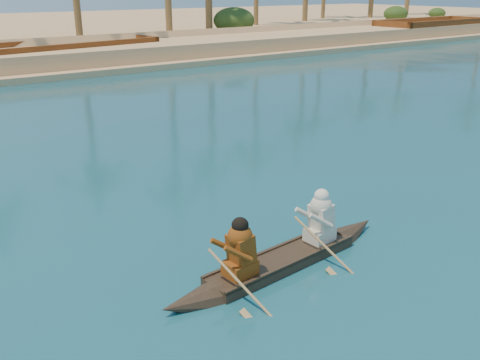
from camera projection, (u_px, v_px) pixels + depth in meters
sandy_embankment at (17, 35)px, 50.08m from camera, size 150.00×51.00×1.50m
shrub_cluster at (75, 40)px, 38.21m from camera, size 100.00×6.00×2.40m
canoe at (282, 252)px, 9.79m from camera, size 5.28×1.06×1.44m
barge_mid at (69, 56)px, 33.81m from camera, size 11.82×5.45×1.90m
barge_right at (431, 30)px, 52.20m from camera, size 12.93×4.51×2.14m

